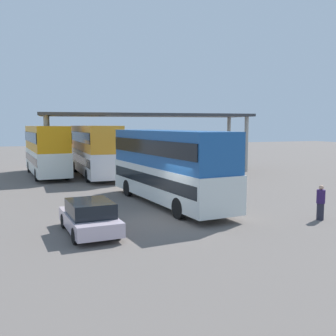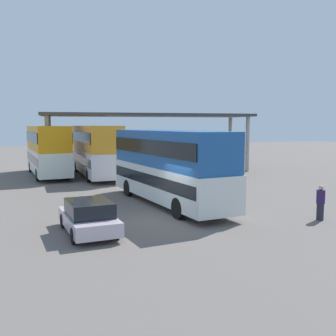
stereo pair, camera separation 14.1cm
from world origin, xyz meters
name	(u,v)px [view 2 (the right image)]	position (x,y,z in m)	size (l,w,h in m)	color
ground_plane	(167,220)	(0.00, 0.00, 0.00)	(140.00, 140.00, 0.00)	#645B56
double_decker_main	(168,164)	(1.35, 3.51, 2.22)	(3.52, 10.83, 4.04)	silver
parked_hatchback	(89,217)	(-3.66, -0.89, 0.67)	(2.01, 4.09, 1.35)	#C3B1BF
double_decker_near_canopy	(47,149)	(-4.13, 18.54, 2.33)	(3.23, 10.45, 4.26)	white
double_decker_mid_row	(95,149)	(-0.33, 16.77, 2.35)	(2.61, 11.33, 4.28)	white
depot_canopy	(149,118)	(4.87, 17.97, 4.99)	(19.42, 6.93, 5.38)	#33353A
pedestrian_waiting	(320,203)	(6.60, -2.37, 0.80)	(0.38, 0.38, 1.62)	#262633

